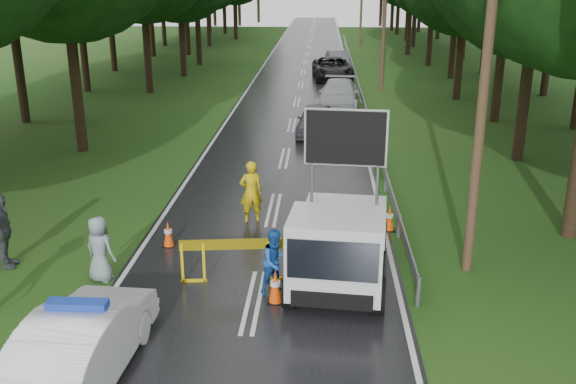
# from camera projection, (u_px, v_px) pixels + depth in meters

# --- Properties ---
(ground) EXTENTS (160.00, 160.00, 0.00)m
(ground) POSITION_uv_depth(u_px,v_px,m) (254.00, 302.00, 14.61)
(ground) COLOR #184714
(ground) RESTS_ON ground
(road) EXTENTS (7.00, 140.00, 0.02)m
(road) POSITION_uv_depth(u_px,v_px,m) (301.00, 85.00, 42.96)
(road) COLOR black
(road) RESTS_ON ground
(guardrail) EXTENTS (0.12, 60.06, 0.70)m
(guardrail) POSITION_uv_depth(u_px,v_px,m) (356.00, 78.00, 42.28)
(guardrail) COLOR gray
(guardrail) RESTS_ON ground
(utility_pole_near) EXTENTS (1.40, 0.24, 10.00)m
(utility_pole_near) POSITION_uv_depth(u_px,v_px,m) (486.00, 67.00, 14.60)
(utility_pole_near) COLOR #493421
(utility_pole_near) RESTS_ON ground
(utility_pole_mid) EXTENTS (1.40, 0.24, 10.00)m
(utility_pole_mid) POSITION_uv_depth(u_px,v_px,m) (385.00, 9.00, 39.17)
(utility_pole_mid) COLOR #493421
(utility_pole_mid) RESTS_ON ground
(police_sedan) EXTENTS (1.75, 4.45, 1.59)m
(police_sedan) POSITION_uv_depth(u_px,v_px,m) (82.00, 344.00, 11.63)
(police_sedan) COLOR white
(police_sedan) RESTS_ON ground
(work_truck) EXTENTS (2.64, 5.14, 3.95)m
(work_truck) POSITION_uv_depth(u_px,v_px,m) (339.00, 241.00, 15.22)
(work_truck) COLOR gray
(work_truck) RESTS_ON ground
(barrier) EXTENTS (2.67, 0.36, 1.11)m
(barrier) POSITION_uv_depth(u_px,v_px,m) (236.00, 250.00, 15.31)
(barrier) COLOR #DDC20C
(barrier) RESTS_ON ground
(officer) EXTENTS (0.79, 0.63, 1.89)m
(officer) POSITION_uv_depth(u_px,v_px,m) (251.00, 192.00, 19.06)
(officer) COLOR #DAB50B
(officer) RESTS_ON ground
(civilian) EXTENTS (0.97, 0.93, 1.57)m
(civilian) POSITION_uv_depth(u_px,v_px,m) (276.00, 262.00, 14.80)
(civilian) COLOR #1A4FA9
(civilian) RESTS_ON ground
(bystander_mid) EXTENTS (0.71, 1.23, 1.96)m
(bystander_mid) POSITION_uv_depth(u_px,v_px,m) (3.00, 231.00, 16.04)
(bystander_mid) COLOR #404448
(bystander_mid) RESTS_ON ground
(bystander_right) EXTENTS (0.95, 0.80, 1.64)m
(bystander_right) POSITION_uv_depth(u_px,v_px,m) (100.00, 249.00, 15.38)
(bystander_right) COLOR gray
(bystander_right) RESTS_ON ground
(queue_car_first) EXTENTS (1.90, 4.11, 1.36)m
(queue_car_first) POSITION_uv_depth(u_px,v_px,m) (316.00, 120.00, 29.63)
(queue_car_first) COLOR #3D3E44
(queue_car_first) RESTS_ON ground
(queue_car_second) EXTENTS (2.51, 5.44, 1.54)m
(queue_car_second) POSITION_uv_depth(u_px,v_px,m) (339.00, 95.00, 35.21)
(queue_car_second) COLOR #9DA0A5
(queue_car_second) RESTS_ON ground
(queue_car_third) EXTENTS (3.01, 5.76, 1.55)m
(queue_car_third) POSITION_uv_depth(u_px,v_px,m) (332.00, 69.00, 45.01)
(queue_car_third) COLOR black
(queue_car_third) RESTS_ON ground
(queue_car_fourth) EXTENTS (1.92, 4.15, 1.32)m
(queue_car_fourth) POSITION_uv_depth(u_px,v_px,m) (337.00, 59.00, 50.70)
(queue_car_fourth) COLOR #46474E
(queue_car_fourth) RESTS_ON ground
(cone_center) EXTENTS (0.38, 0.38, 0.81)m
(cone_center) POSITION_uv_depth(u_px,v_px,m) (275.00, 287.00, 14.46)
(cone_center) COLOR black
(cone_center) RESTS_ON ground
(cone_far) EXTENTS (0.35, 0.35, 0.74)m
(cone_far) POSITION_uv_depth(u_px,v_px,m) (316.00, 222.00, 18.33)
(cone_far) COLOR black
(cone_far) RESTS_ON ground
(cone_left_mid) EXTENTS (0.35, 0.35, 0.74)m
(cone_left_mid) POSITION_uv_depth(u_px,v_px,m) (168.00, 234.00, 17.47)
(cone_left_mid) COLOR black
(cone_left_mid) RESTS_ON ground
(cone_right) EXTENTS (0.36, 0.36, 0.76)m
(cone_right) POSITION_uv_depth(u_px,v_px,m) (389.00, 219.00, 18.57)
(cone_right) COLOR black
(cone_right) RESTS_ON ground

